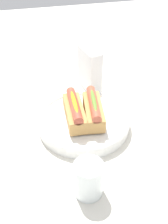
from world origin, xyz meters
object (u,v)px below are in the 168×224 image
object	(u,v)px
hotdog_front	(74,111)
hotdog_back	(93,109)
napkin_box	(90,69)
water_glass	(89,180)
serving_bowl	(84,122)

from	to	relation	value
hotdog_front	hotdog_back	world-z (taller)	same
hotdog_back	napkin_box	size ratio (longest dim) A/B	1.04
hotdog_back	water_glass	bearing A→B (deg)	-18.25
hotdog_front	water_glass	bearing A→B (deg)	-4.73
hotdog_front	napkin_box	bearing A→B (deg)	154.20
serving_bowl	hotdog_back	xyz separation A→B (m)	(0.00, 0.03, 0.05)
serving_bowl	water_glass	world-z (taller)	water_glass
serving_bowl	hotdog_front	bearing A→B (deg)	-96.51
hotdog_back	napkin_box	distance (m)	0.22
serving_bowl	napkin_box	bearing A→B (deg)	160.86
water_glass	serving_bowl	bearing A→B (deg)	168.44
hotdog_front	water_glass	xyz separation A→B (m)	(0.23, -0.02, -0.02)
serving_bowl	hotdog_back	world-z (taller)	hotdog_back
hotdog_front	water_glass	world-z (taller)	hotdog_front
hotdog_front	serving_bowl	bearing A→B (deg)	83.49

